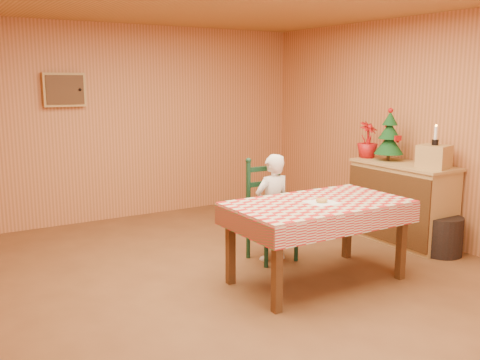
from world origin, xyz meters
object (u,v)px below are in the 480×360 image
Objects in this scene: storage_bin at (443,236)px; christmas_tree at (389,137)px; shelf_unit at (402,203)px; seated_child at (272,208)px; crate at (434,157)px; ladder_chair at (269,212)px; dining_table at (318,210)px.

christmas_tree is at bearing 90.40° from storage_bin.
christmas_tree is (0.01, 0.25, 0.74)m from shelf_unit.
seated_child reaches higher than storage_bin.
crate reaches higher than storage_bin.
ladder_chair is 0.87× the size of shelf_unit.
ladder_chair is at bearing 151.81° from storage_bin.
shelf_unit is 2.00× the size of christmas_tree.
ladder_chair reaches higher than storage_bin.
storage_bin is at bearing 153.35° from seated_child.
crate reaches higher than dining_table.
crate is 0.86m from storage_bin.
storage_bin is (1.66, -0.11, -0.48)m from dining_table.
ladder_chair is at bearing -90.00° from seated_child.
shelf_unit is at bearing -91.98° from christmas_tree.
dining_table is 0.81m from ladder_chair.
storage_bin is at bearing -88.56° from shelf_unit.
dining_table is at bearing -177.62° from crate.
ladder_chair is 0.08m from seated_child.
christmas_tree is at bearing 90.00° from crate.
storage_bin is (1.66, -0.84, -0.35)m from seated_child.
crate is 0.48× the size of christmas_tree.
christmas_tree reaches higher than dining_table.
ladder_chair is at bearing 90.00° from dining_table.
christmas_tree reaches higher than storage_bin.
ladder_chair is 1.74× the size of christmas_tree.
crate is at bearing -88.77° from shelf_unit.
christmas_tree is at bearing -2.36° from ladder_chair.
seated_child is at bearing 158.27° from crate.
storage_bin is at bearing -88.09° from crate.
seated_child reaches higher than ladder_chair.
dining_table is 3.93× the size of storage_bin.
christmas_tree is 1.30m from storage_bin.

